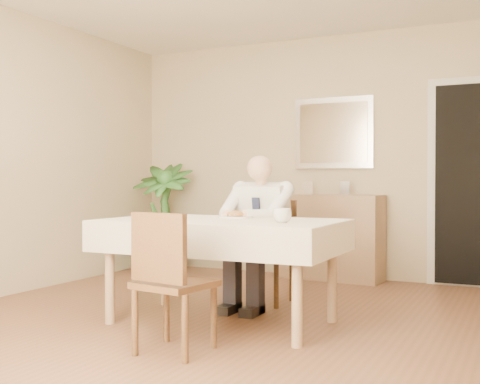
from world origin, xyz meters
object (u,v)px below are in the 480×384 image
at_px(coffee_mug, 282,216).
at_px(potted_palm, 163,217).
at_px(dining_table, 222,231).
at_px(seated_man, 255,223).
at_px(chair_near, 168,275).
at_px(chair_far, 269,245).
at_px(sideboard, 329,237).

height_order(coffee_mug, potted_palm, potted_palm).
distance_m(dining_table, seated_man, 0.59).
xyz_separation_m(chair_near, potted_palm, (-1.88, 2.83, 0.14)).
bearing_deg(coffee_mug, chair_near, -121.12).
height_order(seated_man, potted_palm, seated_man).
height_order(chair_far, sideboard, sideboard).
bearing_deg(coffee_mug, sideboard, 99.73).
bearing_deg(seated_man, potted_palm, 142.35).
height_order(chair_near, potted_palm, potted_palm).
relative_size(dining_table, chair_far, 1.98).
relative_size(chair_far, sideboard, 0.78).
bearing_deg(sideboard, seated_man, -89.87).
bearing_deg(sideboard, chair_far, -90.76).
height_order(dining_table, sideboard, sideboard).
relative_size(coffee_mug, potted_palm, 0.10).
height_order(dining_table, potted_palm, potted_palm).
bearing_deg(potted_palm, chair_near, -56.45).
xyz_separation_m(dining_table, coffee_mug, (0.53, -0.13, 0.13)).
height_order(chair_near, coffee_mug, same).
height_order(seated_man, coffee_mug, seated_man).
height_order(dining_table, coffee_mug, coffee_mug).
distance_m(dining_table, sideboard, 2.24).
bearing_deg(coffee_mug, dining_table, 165.85).
bearing_deg(dining_table, seated_man, 89.74).
height_order(chair_far, coffee_mug, chair_far).
height_order(chair_far, seated_man, seated_man).
xyz_separation_m(chair_far, seated_man, (0.00, -0.28, 0.21)).
height_order(dining_table, chair_far, chair_far).
height_order(coffee_mug, sideboard, sideboard).
bearing_deg(chair_far, coffee_mug, -69.03).
distance_m(chair_far, chair_near, 1.74).
distance_m(dining_table, chair_far, 0.90).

